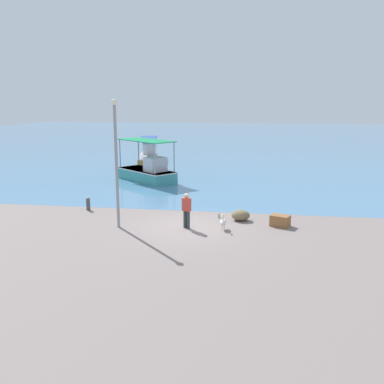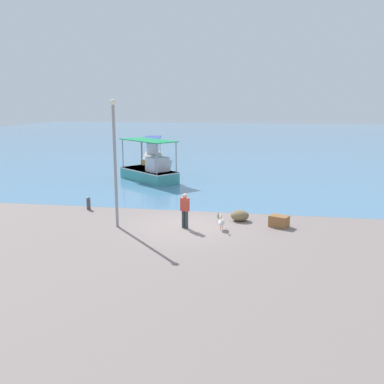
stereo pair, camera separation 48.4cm
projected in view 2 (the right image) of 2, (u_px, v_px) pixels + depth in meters
The scene contains 11 objects.
ground at pixel (186, 227), 20.62m from camera, with size 120.00×120.00×0.00m, color gray.
harbor_water at pixel (242, 139), 66.85m from camera, with size 110.00×90.00×0.00m, color teal.
fishing_boat_far_right at pixel (150, 172), 32.09m from camera, with size 5.14×4.76×3.07m.
fishing_boat_outer at pixel (152, 155), 42.20m from camera, with size 2.77×6.45×2.33m.
pelican at pixel (221, 222), 20.06m from camera, with size 0.31×0.80×0.80m.
lamp_post at pixel (115, 157), 19.94m from camera, with size 0.28×0.28×6.03m.
mooring_bollard at pixel (88, 203), 23.81m from camera, with size 0.23×0.23×0.70m.
fisherman_standing at pixel (185, 210), 20.24m from camera, with size 0.46×0.37×1.69m.
net_pile at pixel (240, 216), 21.59m from camera, with size 0.93×0.79×0.55m, color #756444.
cargo_crate at pixel (279, 221), 20.59m from camera, with size 0.87×0.61×0.55m, color #905D34.
glass_bottle at pixel (218, 216), 22.08m from camera, with size 0.07×0.07×0.27m.
Camera 2 is at (3.65, -19.46, 6.01)m, focal length 40.00 mm.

